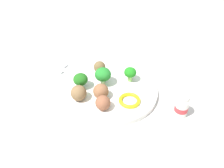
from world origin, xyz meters
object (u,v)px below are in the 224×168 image
(meatball_front_right, at_px, (79,93))
(napkin, at_px, (50,65))
(meatball_back_right, at_px, (103,103))
(meatball_front_left, at_px, (100,67))
(broccoli_floret_near_rim, at_px, (103,75))
(pepper_ring_front_right, at_px, (129,100))
(broccoli_floret_front_right, at_px, (130,73))
(meatball_center, at_px, (101,91))
(broccoli_floret_center, at_px, (81,80))
(fork, at_px, (55,62))
(yogurt_bottle, at_px, (182,106))
(knife, at_px, (48,67))
(plate, at_px, (112,91))

(meatball_front_right, bearing_deg, napkin, 148.91)
(meatball_back_right, relative_size, meatball_front_left, 1.08)
(broccoli_floret_near_rim, relative_size, pepper_ring_front_right, 0.91)
(broccoli_floret_front_right, bearing_deg, meatball_center, -113.29)
(broccoli_floret_center, relative_size, fork, 0.41)
(yogurt_bottle, bearing_deg, knife, 178.03)
(fork, bearing_deg, meatball_center, -22.83)
(napkin, bearing_deg, broccoli_floret_front_right, 4.62)
(napkin, relative_size, fork, 1.40)
(knife, relative_size, yogurt_bottle, 2.20)
(broccoli_floret_near_rim, relative_size, napkin, 0.34)
(meatball_front_right, relative_size, napkin, 0.27)
(broccoli_floret_center, bearing_deg, plate, 20.51)
(broccoli_floret_center, xyz_separation_m, meatball_front_right, (0.02, -0.05, -0.01))
(broccoli_floret_center, bearing_deg, napkin, 157.86)
(napkin, distance_m, knife, 0.02)
(pepper_ring_front_right, relative_size, knife, 0.43)
(broccoli_floret_near_rim, xyz_separation_m, meatball_front_left, (-0.04, 0.05, -0.02))
(pepper_ring_front_right, xyz_separation_m, yogurt_bottle, (0.14, 0.03, 0.01))
(broccoli_floret_front_right, height_order, meatball_front_left, broccoli_floret_front_right)
(broccoli_floret_near_rim, bearing_deg, meatball_back_right, -63.12)
(broccoli_floret_front_right, distance_m, meatball_back_right, 0.15)
(broccoli_floret_near_rim, relative_size, fork, 0.48)
(meatball_back_right, xyz_separation_m, meatball_center, (-0.03, 0.04, 0.00))
(broccoli_floret_front_right, xyz_separation_m, knife, (-0.29, -0.04, -0.04))
(napkin, xyz_separation_m, fork, (0.01, 0.02, 0.00))
(fork, distance_m, yogurt_bottle, 0.47)
(meatball_center, relative_size, pepper_ring_front_right, 0.72)
(broccoli_floret_front_right, relative_size, knife, 0.33)
(meatball_front_left, distance_m, yogurt_bottle, 0.29)
(meatball_front_left, relative_size, meatball_center, 0.86)
(meatball_front_left, xyz_separation_m, pepper_ring_front_right, (0.15, -0.09, -0.01))
(broccoli_floret_center, height_order, napkin, broccoli_floret_center)
(napkin, bearing_deg, broccoli_floret_near_rim, -6.84)
(meatball_front_right, xyz_separation_m, fork, (-0.19, 0.14, -0.03))
(knife, distance_m, yogurt_bottle, 0.47)
(broccoli_floret_near_rim, height_order, broccoli_floret_center, broccoli_floret_near_rim)
(meatball_center, bearing_deg, meatball_back_right, -55.72)
(napkin, bearing_deg, yogurt_bottle, -4.16)
(meatball_back_right, xyz_separation_m, fork, (-0.27, 0.14, -0.03))
(meatball_front_left, bearing_deg, plate, -39.79)
(broccoli_floret_center, xyz_separation_m, napkin, (-0.18, 0.07, -0.04))
(meatball_front_left, height_order, meatball_center, meatball_center)
(fork, bearing_deg, broccoli_floret_near_rim, -11.46)
(broccoli_floret_center, distance_m, yogurt_bottle, 0.31)
(broccoli_floret_front_right, bearing_deg, plate, -118.31)
(fork, bearing_deg, broccoli_floret_front_right, 1.39)
(plate, relative_size, broccoli_floret_near_rim, 4.84)
(broccoli_floret_front_right, height_order, fork, broccoli_floret_front_right)
(meatball_back_right, height_order, pepper_ring_front_right, meatball_back_right)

